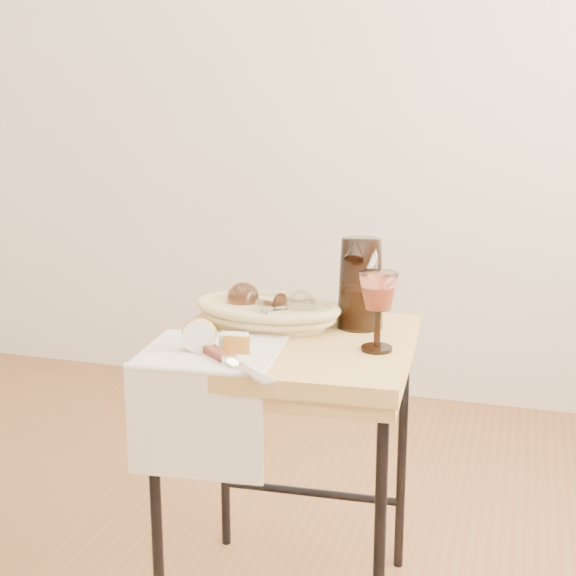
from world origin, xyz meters
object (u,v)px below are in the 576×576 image
(bread_basket, at_px, (268,314))
(apple_half, at_px, (199,334))
(side_table, at_px, (290,478))
(wine_goblet, at_px, (378,311))
(table_knife, at_px, (232,360))
(goblet_lying_a, at_px, (259,301))
(tea_towel, at_px, (211,351))
(pitcher, at_px, (361,283))
(goblet_lying_b, at_px, (284,308))

(bread_basket, bearing_deg, apple_half, -102.40)
(side_table, bearing_deg, wine_goblet, -7.87)
(table_knife, bearing_deg, goblet_lying_a, 139.29)
(bread_basket, distance_m, table_knife, 0.31)
(side_table, height_order, goblet_lying_a, goblet_lying_a)
(side_table, height_order, tea_towel, tea_towel)
(pitcher, relative_size, apple_half, 3.32)
(side_table, bearing_deg, goblet_lying_a, 136.46)
(goblet_lying_b, distance_m, wine_goblet, 0.26)
(goblet_lying_a, bearing_deg, side_table, 152.97)
(side_table, height_order, table_knife, table_knife)
(bread_basket, bearing_deg, side_table, -42.72)
(wine_goblet, bearing_deg, tea_towel, -160.85)
(tea_towel, bearing_deg, side_table, 41.75)
(apple_half, bearing_deg, goblet_lying_b, 40.41)
(side_table, relative_size, bread_basket, 2.17)
(bread_basket, relative_size, goblet_lying_b, 2.61)
(goblet_lying_a, bearing_deg, table_knife, 116.03)
(bread_basket, relative_size, pitcher, 1.25)
(goblet_lying_a, height_order, goblet_lying_b, goblet_lying_a)
(pitcher, height_order, table_knife, pitcher)
(tea_towel, relative_size, table_knife, 1.09)
(side_table, distance_m, apple_half, 0.43)
(goblet_lying_b, bearing_deg, pitcher, -24.73)
(pitcher, distance_m, wine_goblet, 0.18)
(side_table, relative_size, wine_goblet, 3.95)
(pitcher, bearing_deg, table_knife, -122.09)
(side_table, xyz_separation_m, table_knife, (-0.05, -0.22, 0.35))
(goblet_lying_b, xyz_separation_m, table_knife, (-0.02, -0.29, -0.03))
(wine_goblet, relative_size, table_knife, 0.66)
(tea_towel, bearing_deg, goblet_lying_b, 60.62)
(tea_towel, distance_m, wine_goblet, 0.36)
(bread_basket, bearing_deg, table_knife, -80.01)
(tea_towel, relative_size, bread_basket, 0.90)
(goblet_lying_b, relative_size, wine_goblet, 0.70)
(pitcher, xyz_separation_m, apple_half, (-0.28, -0.28, -0.06))
(table_knife, bearing_deg, side_table, 115.74)
(bread_basket, height_order, wine_goblet, wine_goblet)
(bread_basket, bearing_deg, goblet_lying_a, 158.45)
(tea_towel, distance_m, pitcher, 0.39)
(goblet_lying_a, xyz_separation_m, wine_goblet, (0.31, -0.13, 0.03))
(tea_towel, relative_size, goblet_lying_a, 2.19)
(pitcher, height_order, wine_goblet, pitcher)
(tea_towel, relative_size, goblet_lying_b, 2.36)
(goblet_lying_a, relative_size, pitcher, 0.52)
(bread_basket, distance_m, pitcher, 0.23)
(goblet_lying_a, distance_m, table_knife, 0.33)
(bread_basket, distance_m, goblet_lying_b, 0.05)
(tea_towel, bearing_deg, apple_half, -175.41)
(goblet_lying_a, bearing_deg, pitcher, -155.78)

